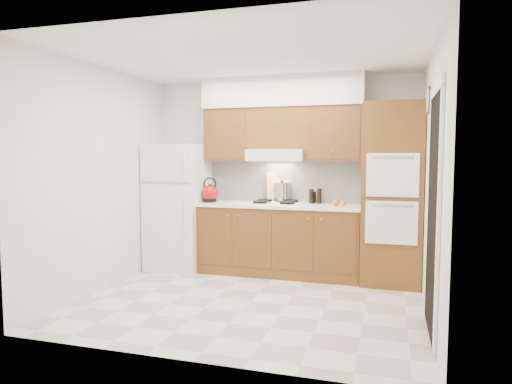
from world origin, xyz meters
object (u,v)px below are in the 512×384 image
Objects in this scene: fridge at (178,207)px; oven_cabinet at (392,194)px; stock_pot at (282,192)px; kettle at (210,193)px.

oven_cabinet is at bearing 0.70° from fridge.
fridge is 7.65× the size of stock_pot.
oven_cabinet reaches higher than stock_pot.
kettle is at bearing -178.73° from oven_cabinet.
stock_pot reaches higher than kettle.
fridge is 0.78× the size of oven_cabinet.
kettle is (-2.36, -0.05, -0.04)m from oven_cabinet.
stock_pot is (0.93, 0.28, 0.02)m from kettle.
kettle is 0.97m from stock_pot.
fridge is at bearing -157.58° from kettle.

